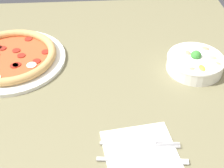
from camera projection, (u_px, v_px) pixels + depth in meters
name	position (u px, v px, depth m)	size (l,w,h in m)	color
dining_table	(106.00, 121.00, 0.95)	(1.26, 1.05, 0.74)	#706B4C
pizza	(11.00, 57.00, 1.02)	(0.35, 0.35, 0.04)	white
bowl	(196.00, 62.00, 0.98)	(0.18, 0.18, 0.07)	white
napkin	(141.00, 154.00, 0.74)	(0.19, 0.19, 0.00)	white
fork	(139.00, 144.00, 0.76)	(0.03, 0.20, 0.00)	silver
knife	(138.00, 160.00, 0.73)	(0.03, 0.21, 0.01)	silver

